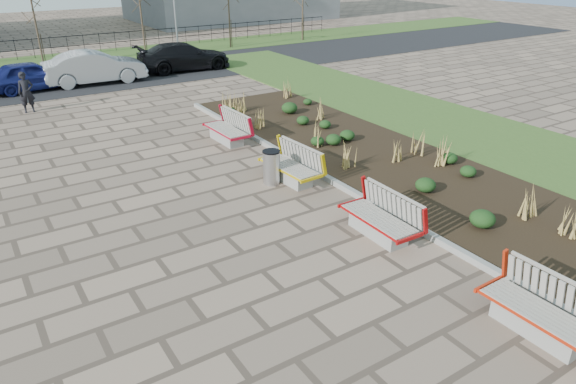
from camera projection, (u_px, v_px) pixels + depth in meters
ground at (308, 314)px, 9.36m from camera, size 120.00×120.00×0.00m
planting_bed at (380, 159)px, 16.21m from camera, size 4.50×18.00×0.10m
planting_curb at (320, 174)px, 15.05m from camera, size 0.16×18.00×0.15m
grass_verge_near at (478, 134)px, 18.56m from camera, size 5.00×38.00×0.04m
grass_verge_far at (40, 62)px, 30.63m from camera, size 80.00×5.00×0.04m
road at (60, 82)px, 26.07m from camera, size 80.00×7.00×0.02m
bench_a at (541, 310)px, 8.68m from camera, size 0.93×2.11×1.00m
bench_b at (379, 216)px, 11.75m from camera, size 0.94×2.12×1.00m
bench_c at (289, 165)px, 14.60m from camera, size 1.03×2.15×1.00m
bench_d at (226, 128)px, 17.66m from camera, size 0.97×2.13×1.00m
litter_bin at (271, 168)px, 14.45m from camera, size 0.48×0.48×0.96m
pedestrian at (26, 92)px, 20.83m from camera, size 0.61×0.41×1.65m
car_blue at (31, 76)px, 24.13m from camera, size 4.23×2.06×1.39m
car_silver at (95, 67)px, 25.40m from camera, size 4.92×1.95×1.59m
car_black at (184, 56)px, 28.30m from camera, size 5.22×2.28×1.49m
tree_c at (37, 30)px, 28.63m from camera, size 1.40×1.40×4.00m
tree_d at (142, 23)px, 31.58m from camera, size 1.40×1.40×4.00m
tree_e at (229, 17)px, 34.54m from camera, size 1.40×1.40×4.00m
tree_f at (303, 12)px, 37.49m from camera, size 1.40×1.40×4.00m
lamp_east at (174, 5)px, 31.77m from camera, size 0.24×0.60×6.00m
railing_fence at (33, 48)px, 31.50m from camera, size 44.00×0.10×1.20m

